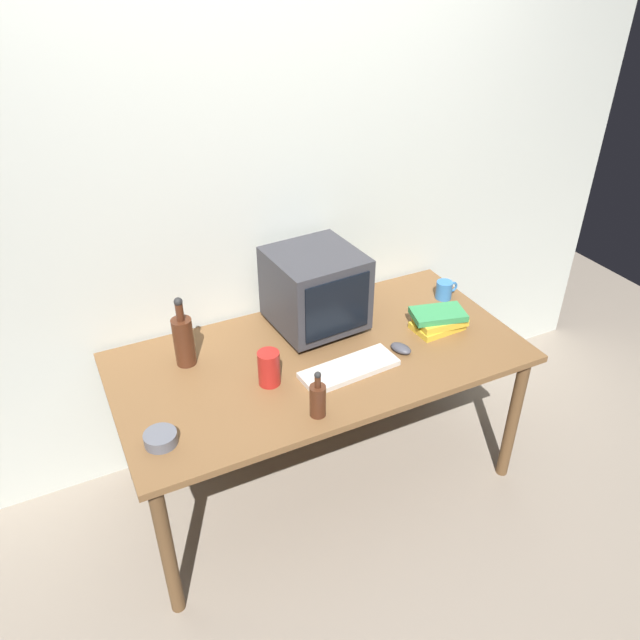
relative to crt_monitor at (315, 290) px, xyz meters
The scene contains 12 objects.
ground_plane 0.96m from the crt_monitor, 110.83° to the right, with size 6.00×6.00×0.00m, color gray.
back_wall 0.44m from the crt_monitor, 106.12° to the left, with size 4.00×0.08×2.50m, color beige.
desk 0.35m from the crt_monitor, 110.83° to the right, with size 1.76×0.89×0.73m.
crt_monitor is the anchor object (origin of this frame).
keyboard 0.42m from the crt_monitor, 93.71° to the right, with size 0.42×0.15×0.02m, color beige.
computer_mouse 0.46m from the crt_monitor, 55.32° to the right, with size 0.06×0.10×0.04m, color #3F3F47.
bottle_tall 0.62m from the crt_monitor, behind, with size 0.09×0.09×0.32m.
bottle_short 0.63m from the crt_monitor, 114.94° to the right, with size 0.06×0.06×0.20m.
book_stack 0.58m from the crt_monitor, 28.73° to the right, with size 0.27×0.20×0.09m.
mug 0.70m from the crt_monitor, ahead, with size 0.12×0.08×0.09m.
cd_spindle 0.96m from the crt_monitor, 151.65° to the right, with size 0.12×0.12×0.04m, color #595B66.
metal_canister 0.48m from the crt_monitor, 139.47° to the right, with size 0.09×0.09×0.15m, color #A51E19.
Camera 1 is at (-0.96, -1.95, 2.31)m, focal length 34.76 mm.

